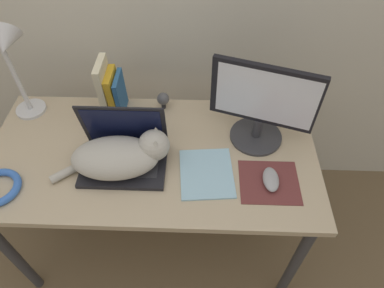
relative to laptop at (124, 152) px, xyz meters
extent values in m
cube|color=tan|center=(0.10, 0.04, -0.06)|extent=(1.33, 0.66, 0.03)
cylinder|color=#38383D|center=(-0.52, -0.24, -0.43)|extent=(0.04, 0.04, 0.71)
cylinder|color=#38383D|center=(0.71, -0.24, -0.43)|extent=(0.04, 0.04, 0.71)
cylinder|color=#38383D|center=(-0.52, 0.32, -0.43)|extent=(0.04, 0.04, 0.71)
cylinder|color=#38383D|center=(0.71, 0.32, -0.43)|extent=(0.04, 0.04, 0.71)
cube|color=black|center=(0.00, -0.03, -0.04)|extent=(0.32, 0.23, 0.02)
cube|color=#28282D|center=(0.00, -0.04, -0.03)|extent=(0.27, 0.12, 0.00)
cube|color=black|center=(0.00, 0.06, 0.08)|extent=(0.32, 0.05, 0.23)
cube|color=#0F1433|center=(0.00, 0.06, 0.08)|extent=(0.29, 0.04, 0.20)
ellipsoid|color=#B2ADA3|center=(-0.02, -0.04, 0.02)|extent=(0.34, 0.22, 0.13)
sphere|color=#B2ADA3|center=(0.12, 0.00, 0.05)|extent=(0.12, 0.12, 0.12)
cone|color=#B2ADA3|center=(0.13, 0.03, 0.09)|extent=(0.04, 0.04, 0.03)
cone|color=#B2ADA3|center=(0.13, -0.03, 0.09)|extent=(0.04, 0.04, 0.03)
cylinder|color=#B2ADA3|center=(-0.20, -0.08, -0.03)|extent=(0.13, 0.11, 0.03)
cylinder|color=#333338|center=(0.52, 0.14, -0.04)|extent=(0.22, 0.22, 0.01)
cylinder|color=#333338|center=(0.52, 0.14, 0.01)|extent=(0.04, 0.04, 0.09)
cube|color=black|center=(0.52, 0.14, 0.18)|extent=(0.39, 0.14, 0.26)
cube|color=silver|center=(0.53, 0.13, 0.18)|extent=(0.36, 0.11, 0.23)
cube|color=brown|center=(0.55, -0.09, -0.05)|extent=(0.22, 0.20, 0.00)
ellipsoid|color=#99999E|center=(0.56, -0.09, -0.03)|extent=(0.06, 0.11, 0.03)
cube|color=beige|center=(-0.12, 0.28, 0.08)|extent=(0.03, 0.14, 0.25)
cube|color=gold|center=(-0.08, 0.28, 0.05)|extent=(0.04, 0.14, 0.20)
cube|color=#285B93|center=(-0.06, 0.28, 0.05)|extent=(0.02, 0.14, 0.19)
cylinder|color=silver|center=(-0.47, 0.27, -0.04)|extent=(0.13, 0.13, 0.01)
cylinder|color=silver|center=(-0.47, 0.27, 0.15)|extent=(0.02, 0.02, 0.36)
cone|color=silver|center=(-0.42, 0.23, 0.33)|extent=(0.11, 0.13, 0.14)
cube|color=#99C6E0|center=(0.32, -0.06, -0.04)|extent=(0.22, 0.25, 0.01)
cylinder|color=#232328|center=(0.12, 0.31, -0.03)|extent=(0.02, 0.02, 0.02)
sphere|color=#4C4C51|center=(0.12, 0.31, 0.01)|extent=(0.05, 0.05, 0.05)
camera|label=1|loc=(0.29, -0.84, 1.01)|focal=32.00mm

